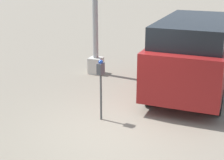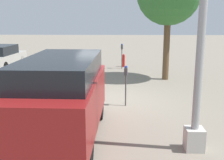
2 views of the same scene
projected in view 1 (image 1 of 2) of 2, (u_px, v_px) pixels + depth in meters
The scene contains 4 objects.
ground_plane at pixel (112, 132), 7.62m from camera, with size 80.00×80.00×0.00m, color gray.
parking_meter_near at pixel (101, 76), 7.92m from camera, with size 0.21×0.13×1.48m.
lamp_post at pixel (95, 8), 11.12m from camera, with size 0.44×0.44×6.15m.
parked_van at pixel (194, 53), 9.73m from camera, with size 4.64×2.04×2.14m.
Camera 1 is at (-6.42, -2.40, 3.51)m, focal length 55.00 mm.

